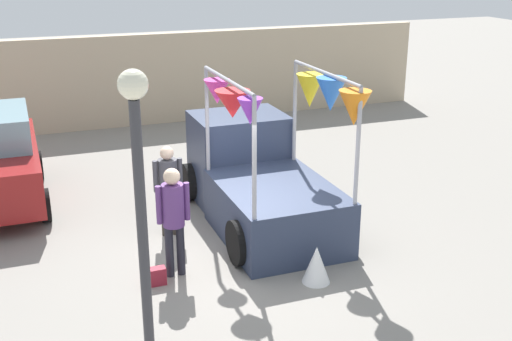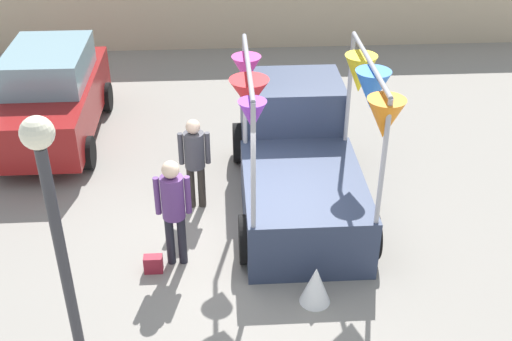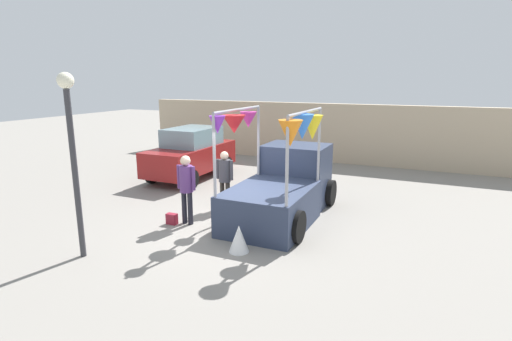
{
  "view_description": "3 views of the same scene",
  "coord_description": "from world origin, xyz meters",
  "px_view_note": "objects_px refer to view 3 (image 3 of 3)",
  "views": [
    {
      "loc": [
        -3.18,
        -9.27,
        4.95
      ],
      "look_at": [
        0.37,
        0.12,
        1.42
      ],
      "focal_mm": 45.0,
      "sensor_mm": 36.0,
      "label": 1
    },
    {
      "loc": [
        -0.43,
        -8.08,
        6.35
      ],
      "look_at": [
        0.09,
        0.39,
        1.17
      ],
      "focal_mm": 45.0,
      "sensor_mm": 36.0,
      "label": 2
    },
    {
      "loc": [
        4.47,
        -8.49,
        3.66
      ],
      "look_at": [
        0.32,
        0.68,
        1.34
      ],
      "focal_mm": 28.0,
      "sensor_mm": 36.0,
      "label": 3
    }
  ],
  "objects_px": {
    "vendor_truck": "(285,184)",
    "parked_car": "(191,153)",
    "handbag": "(172,219)",
    "street_lamp": "(72,140)",
    "folded_kite_bundle_white": "(239,239)",
    "person_customer": "(186,183)",
    "person_vendor": "(225,174)"
  },
  "relations": [
    {
      "from": "person_customer",
      "to": "person_vendor",
      "type": "xyz_separation_m",
      "value": [
        0.28,
        1.51,
        -0.08
      ]
    },
    {
      "from": "vendor_truck",
      "to": "person_customer",
      "type": "relative_size",
      "value": 2.26
    },
    {
      "from": "vendor_truck",
      "to": "folded_kite_bundle_white",
      "type": "relative_size",
      "value": 6.75
    },
    {
      "from": "person_customer",
      "to": "handbag",
      "type": "xyz_separation_m",
      "value": [
        -0.35,
        -0.2,
        -0.95
      ]
    },
    {
      "from": "parked_car",
      "to": "person_vendor",
      "type": "xyz_separation_m",
      "value": [
        2.92,
        -2.71,
        0.06
      ]
    },
    {
      "from": "parked_car",
      "to": "street_lamp",
      "type": "distance_m",
      "value": 7.15
    },
    {
      "from": "person_customer",
      "to": "street_lamp",
      "type": "bearing_deg",
      "value": -110.05
    },
    {
      "from": "vendor_truck",
      "to": "handbag",
      "type": "xyz_separation_m",
      "value": [
        -2.37,
        -1.91,
        -0.74
      ]
    },
    {
      "from": "vendor_truck",
      "to": "street_lamp",
      "type": "bearing_deg",
      "value": -124.79
    },
    {
      "from": "folded_kite_bundle_white",
      "to": "handbag",
      "type": "bearing_deg",
      "value": 161.2
    },
    {
      "from": "parked_car",
      "to": "person_vendor",
      "type": "relative_size",
      "value": 2.4
    },
    {
      "from": "person_customer",
      "to": "handbag",
      "type": "bearing_deg",
      "value": -150.26
    },
    {
      "from": "person_vendor",
      "to": "handbag",
      "type": "relative_size",
      "value": 5.96
    },
    {
      "from": "parked_car",
      "to": "folded_kite_bundle_white",
      "type": "distance_m",
      "value": 7.01
    },
    {
      "from": "person_vendor",
      "to": "street_lamp",
      "type": "bearing_deg",
      "value": -106.51
    },
    {
      "from": "parked_car",
      "to": "handbag",
      "type": "bearing_deg",
      "value": -62.65
    },
    {
      "from": "street_lamp",
      "to": "folded_kite_bundle_white",
      "type": "height_order",
      "value": "street_lamp"
    },
    {
      "from": "person_vendor",
      "to": "street_lamp",
      "type": "distance_m",
      "value": 4.48
    },
    {
      "from": "handbag",
      "to": "person_customer",
      "type": "bearing_deg",
      "value": 29.74
    },
    {
      "from": "handbag",
      "to": "street_lamp",
      "type": "bearing_deg",
      "value": -103.85
    },
    {
      "from": "folded_kite_bundle_white",
      "to": "person_customer",
      "type": "bearing_deg",
      "value": 153.38
    },
    {
      "from": "handbag",
      "to": "street_lamp",
      "type": "distance_m",
      "value": 3.36
    },
    {
      "from": "handbag",
      "to": "folded_kite_bundle_white",
      "type": "bearing_deg",
      "value": -18.8
    },
    {
      "from": "street_lamp",
      "to": "folded_kite_bundle_white",
      "type": "distance_m",
      "value": 3.95
    },
    {
      "from": "parked_car",
      "to": "handbag",
      "type": "xyz_separation_m",
      "value": [
        2.29,
        -4.43,
        -0.8
      ]
    },
    {
      "from": "vendor_truck",
      "to": "street_lamp",
      "type": "relative_size",
      "value": 1.07
    },
    {
      "from": "parked_car",
      "to": "person_vendor",
      "type": "bearing_deg",
      "value": -42.95
    },
    {
      "from": "parked_car",
      "to": "street_lamp",
      "type": "relative_size",
      "value": 1.06
    },
    {
      "from": "vendor_truck",
      "to": "person_vendor",
      "type": "distance_m",
      "value": 1.76
    },
    {
      "from": "vendor_truck",
      "to": "folded_kite_bundle_white",
      "type": "distance_m",
      "value": 2.76
    },
    {
      "from": "vendor_truck",
      "to": "parked_car",
      "type": "relative_size",
      "value": 1.01
    },
    {
      "from": "person_vendor",
      "to": "folded_kite_bundle_white",
      "type": "distance_m",
      "value": 3.12
    }
  ]
}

